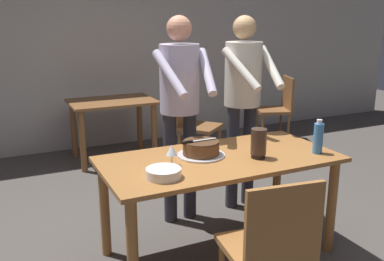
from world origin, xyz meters
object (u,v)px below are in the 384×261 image
(plate_stack, at_px, (164,173))
(person_standing_beside, at_px, (243,91))
(cake_knife, at_px, (192,141))
(background_chair_0, at_px, (278,106))
(main_dining_table, at_px, (220,172))
(cake_on_platter, at_px, (201,149))
(chair_near_side, at_px, (271,246))
(person_cutting_cake, at_px, (180,97))
(wine_glass_near, at_px, (172,151))
(background_chair_2, at_px, (194,121))
(hurricane_lamp, at_px, (259,143))
(background_table, at_px, (113,114))
(water_bottle, at_px, (318,138))

(plate_stack, distance_m, person_standing_beside, 1.41)
(cake_knife, xyz_separation_m, background_chair_0, (2.38, 2.21, -0.37))
(background_chair_0, bearing_deg, main_dining_table, -133.92)
(cake_knife, bearing_deg, background_chair_0, 42.81)
(plate_stack, relative_size, background_chair_0, 0.24)
(cake_on_platter, relative_size, chair_near_side, 0.38)
(cake_on_platter, xyz_separation_m, person_standing_beside, (0.69, 0.56, 0.27))
(cake_knife, bearing_deg, person_cutting_cake, 74.83)
(wine_glass_near, relative_size, background_chair_2, 0.16)
(main_dining_table, distance_m, hurricane_lamp, 0.35)
(background_table, bearing_deg, hurricane_lamp, -81.89)
(cake_on_platter, xyz_separation_m, background_table, (-0.02, 2.35, -0.22))
(wine_glass_near, distance_m, background_table, 2.48)
(plate_stack, bearing_deg, cake_on_platter, 35.34)
(wine_glass_near, xyz_separation_m, person_cutting_cake, (0.34, 0.63, 0.22))
(cake_on_platter, bearing_deg, wine_glass_near, -159.25)
(wine_glass_near, bearing_deg, cake_on_platter, 20.75)
(chair_near_side, bearing_deg, water_bottle, 35.47)
(water_bottle, relative_size, background_chair_0, 0.28)
(person_standing_beside, xyz_separation_m, background_chair_0, (1.62, 1.64, -0.58))
(wine_glass_near, relative_size, person_cutting_cake, 0.08)
(cake_knife, height_order, chair_near_side, chair_near_side)
(background_chair_2, bearing_deg, hurricane_lamp, -103.45)
(water_bottle, distance_m, background_table, 2.79)
(background_chair_0, xyz_separation_m, background_chair_2, (-1.47, -0.31, 0.00))
(wine_glass_near, bearing_deg, person_standing_beside, 34.76)
(cake_on_platter, relative_size, background_chair_0, 0.38)
(plate_stack, distance_m, water_bottle, 1.19)
(cake_knife, relative_size, person_cutting_cake, 0.16)
(chair_near_side, bearing_deg, background_table, 90.33)
(wine_glass_near, height_order, background_chair_2, background_chair_2)
(person_cutting_cake, relative_size, background_table, 1.72)
(background_table, bearing_deg, person_cutting_cake, -87.01)
(wine_glass_near, height_order, person_cutting_cake, person_cutting_cake)
(background_table, bearing_deg, person_standing_beside, -68.25)
(hurricane_lamp, bearing_deg, main_dining_table, 152.39)
(person_cutting_cake, height_order, chair_near_side, person_cutting_cake)
(wine_glass_near, distance_m, person_standing_beside, 1.19)
(person_cutting_cake, height_order, person_standing_beside, same)
(background_table, bearing_deg, main_dining_table, -87.01)
(person_standing_beside, bearing_deg, background_chair_0, 45.37)
(main_dining_table, bearing_deg, hurricane_lamp, -27.61)
(plate_stack, bearing_deg, background_chair_2, 60.23)
(main_dining_table, distance_m, person_cutting_cake, 0.76)
(water_bottle, bearing_deg, person_cutting_cake, 130.55)
(background_table, distance_m, background_chair_0, 2.34)
(person_cutting_cake, bearing_deg, background_table, 92.99)
(water_bottle, xyz_separation_m, background_table, (-0.81, 2.65, -0.29))
(person_cutting_cake, relative_size, background_chair_0, 1.91)
(plate_stack, bearing_deg, person_cutting_cake, 60.02)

